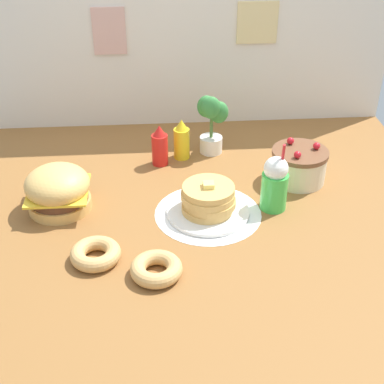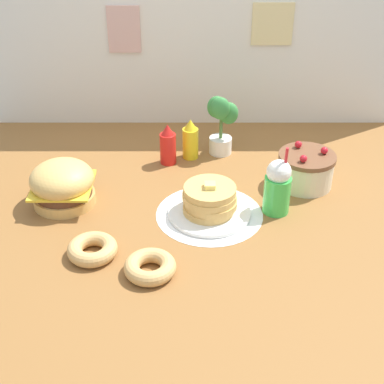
% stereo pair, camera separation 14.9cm
% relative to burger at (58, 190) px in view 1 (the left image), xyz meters
% --- Properties ---
extents(ground_plane, '(2.39, 2.01, 0.02)m').
position_rel_burger_xyz_m(ground_plane, '(0.62, -0.11, -0.11)').
color(ground_plane, brown).
extents(back_wall, '(2.39, 0.04, 1.08)m').
position_rel_burger_xyz_m(back_wall, '(0.62, 0.89, 0.44)').
color(back_wall, silver).
rests_on(back_wall, ground_plane).
extents(doily_mat, '(0.49, 0.49, 0.00)m').
position_rel_burger_xyz_m(doily_mat, '(0.68, -0.10, -0.10)').
color(doily_mat, white).
rests_on(doily_mat, ground_plane).
extents(burger, '(0.29, 0.29, 0.21)m').
position_rel_burger_xyz_m(burger, '(0.00, 0.00, 0.00)').
color(burger, '#DBA859').
rests_on(burger, ground_plane).
extents(pancake_stack, '(0.38, 0.38, 0.16)m').
position_rel_burger_xyz_m(pancake_stack, '(0.68, -0.10, -0.03)').
color(pancake_stack, white).
rests_on(pancake_stack, doily_mat).
extents(layer_cake, '(0.28, 0.28, 0.20)m').
position_rel_burger_xyz_m(layer_cake, '(1.15, 0.16, -0.02)').
color(layer_cake, beige).
rests_on(layer_cake, ground_plane).
extents(ketchup_bottle, '(0.08, 0.08, 0.22)m').
position_rel_burger_xyz_m(ketchup_bottle, '(0.47, 0.38, 0.00)').
color(ketchup_bottle, red).
rests_on(ketchup_bottle, ground_plane).
extents(mustard_bottle, '(0.08, 0.08, 0.22)m').
position_rel_burger_xyz_m(mustard_bottle, '(0.59, 0.44, 0.00)').
color(mustard_bottle, yellow).
rests_on(mustard_bottle, ground_plane).
extents(cream_soda_cup, '(0.12, 0.12, 0.33)m').
position_rel_burger_xyz_m(cream_soda_cup, '(0.98, -0.07, 0.03)').
color(cream_soda_cup, green).
rests_on(cream_soda_cup, ground_plane).
extents(donut_pink_glaze, '(0.21, 0.21, 0.06)m').
position_rel_burger_xyz_m(donut_pink_glaze, '(0.19, -0.39, -0.07)').
color(donut_pink_glaze, tan).
rests_on(donut_pink_glaze, ground_plane).
extents(donut_chocolate, '(0.21, 0.21, 0.06)m').
position_rel_burger_xyz_m(donut_chocolate, '(0.43, -0.50, -0.07)').
color(donut_chocolate, tan).
rests_on(donut_chocolate, ground_plane).
extents(potted_plant, '(0.16, 0.13, 0.34)m').
position_rel_burger_xyz_m(potted_plant, '(0.75, 0.49, 0.08)').
color(potted_plant, white).
rests_on(potted_plant, ground_plane).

